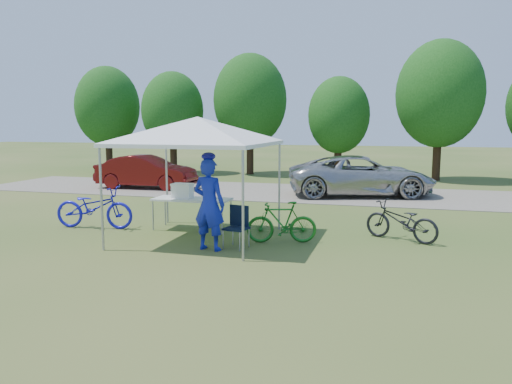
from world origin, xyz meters
TOP-DOWN VIEW (x-y plane):
  - ground at (0.00, 0.00)m, footprint 100.00×100.00m
  - gravel_strip at (0.00, 8.00)m, footprint 24.00×5.00m
  - canopy at (0.00, 0.00)m, footprint 4.53×4.53m
  - treeline at (-0.29, 14.05)m, footprint 24.89×4.28m
  - folding_table at (-0.54, 0.88)m, footprint 1.88×0.78m
  - folding_chair at (1.06, -0.48)m, footprint 0.53×0.54m
  - cooler at (-0.78, 0.88)m, footprint 0.50×0.34m
  - ice_cream_cup at (-0.02, 0.83)m, footprint 0.08×0.08m
  - cyclist at (0.58, -0.87)m, footprint 0.75×0.56m
  - bike_blue at (-2.93, 0.38)m, footprint 2.06×0.91m
  - bike_green at (1.87, 0.13)m, footprint 1.57×0.83m
  - bike_dark at (4.37, 1.03)m, footprint 1.78×1.25m
  - minivan at (3.04, 7.85)m, footprint 5.59×3.62m
  - sedan at (-5.36, 7.63)m, footprint 4.00×1.48m

SIDE VIEW (x-z plane):
  - ground at x=0.00m, z-range 0.00..0.00m
  - gravel_strip at x=0.00m, z-range 0.00..0.02m
  - bike_dark at x=4.37m, z-range 0.00..0.89m
  - bike_green at x=1.87m, z-range 0.00..0.91m
  - folding_chair at x=1.06m, z-range 0.08..0.95m
  - bike_blue at x=-2.93m, z-range 0.00..1.05m
  - sedan at x=-5.36m, z-range 0.02..1.33m
  - folding_table at x=-0.54m, z-range 0.34..1.11m
  - minivan at x=3.04m, z-range 0.02..1.45m
  - ice_cream_cup at x=-0.02m, z-range 0.77..0.83m
  - cyclist at x=0.58m, z-range 0.00..1.89m
  - cooler at x=-0.78m, z-range 0.77..1.13m
  - canopy at x=0.00m, z-range 1.15..4.15m
  - treeline at x=-0.29m, z-range 0.38..6.68m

